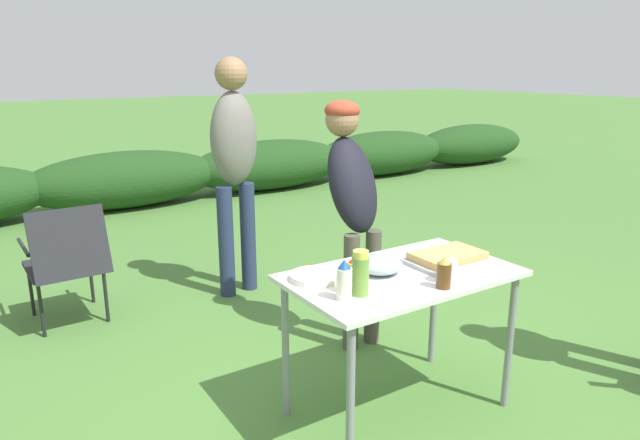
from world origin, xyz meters
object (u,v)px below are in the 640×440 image
mayo_bottle (344,281)px  camp_chair_green_behind_table (67,259)px  plate_stack (315,277)px  beer_bottle (444,273)px  mustard_bottle (355,272)px  relish_jar (360,273)px  paper_cup_stack (448,271)px  folding_table (401,288)px  mixing_bowl (380,264)px  standing_person_in_gray_fleece (352,193)px  food_tray (447,258)px  standing_person_in_olive_jacket (234,155)px

mayo_bottle → camp_chair_green_behind_table: bearing=110.6°
plate_stack → beer_bottle: 0.58m
beer_bottle → camp_chair_green_behind_table: 2.53m
mustard_bottle → relish_jar: 0.11m
plate_stack → mustard_bottle: mustard_bottle is taller
plate_stack → paper_cup_stack: paper_cup_stack is taller
folding_table → mustard_bottle: mustard_bottle is taller
mixing_bowl → standing_person_in_gray_fleece: 0.81m
mayo_bottle → beer_bottle: (0.44, -0.13, -0.01)m
paper_cup_stack → relish_jar: (-0.42, 0.10, 0.05)m
mustard_bottle → food_tray: bearing=-0.4°
beer_bottle → mustard_bottle: (-0.31, 0.24, -0.00)m
folding_table → beer_bottle: size_ratio=7.45×
mustard_bottle → standing_person_in_olive_jacket: standing_person_in_olive_jacket is taller
standing_person_in_gray_fleece → camp_chair_green_behind_table: standing_person_in_gray_fleece is taller
mixing_bowl → beer_bottle: 0.33m
plate_stack → relish_jar: 0.28m
food_tray → standing_person_in_gray_fleece: 0.81m
folding_table → plate_stack: plate_stack is taller
mustard_bottle → standing_person_in_olive_jacket: 1.92m
mixing_bowl → camp_chair_green_behind_table: bearing=120.3°
paper_cup_stack → standing_person_in_gray_fleece: (0.17, 0.97, 0.16)m
mustard_bottle → relish_jar: (-0.04, -0.10, 0.03)m
plate_stack → standing_person_in_gray_fleece: bearing=43.2°
paper_cup_stack → mustard_bottle: (-0.38, 0.19, 0.02)m
camp_chair_green_behind_table → mayo_bottle: bearing=-71.2°
mustard_bottle → standing_person_in_gray_fleece: bearing=54.9°
beer_bottle → paper_cup_stack: bearing=31.3°
folding_table → paper_cup_stack: size_ratio=10.77×
food_tray → standing_person_in_olive_jacket: bearing=98.7°
beer_bottle → standing_person_in_olive_jacket: bearing=90.9°
plate_stack → standing_person_in_gray_fleece: (0.66, 0.62, 0.20)m
paper_cup_stack → mustard_bottle: 0.43m
folding_table → plate_stack: bearing=159.3°
standing_person_in_olive_jacket → mustard_bottle: bearing=-108.0°
standing_person_in_olive_jacket → mayo_bottle: bearing=-111.2°
food_tray → mayo_bottle: mayo_bottle is taller
mixing_bowl → camp_chair_green_behind_table: 2.21m
food_tray → camp_chair_green_behind_table: camp_chair_green_behind_table is taller
mixing_bowl → paper_cup_stack: (0.19, -0.26, 0.01)m
camp_chair_green_behind_table → plate_stack: bearing=-68.0°
folding_table → camp_chair_green_behind_table: bearing=121.4°
mixing_bowl → mayo_bottle: size_ratio=1.24×
food_tray → relish_jar: (-0.61, -0.09, 0.07)m
relish_jar → standing_person_in_gray_fleece: 1.06m
folding_table → camp_chair_green_behind_table: size_ratio=1.32×
food_tray → standing_person_in_gray_fleece: standing_person_in_gray_fleece is taller
mayo_bottle → relish_jar: bearing=3.7°
beer_bottle → relish_jar: size_ratio=0.74×
beer_bottle → camp_chair_green_behind_table: bearing=119.1°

